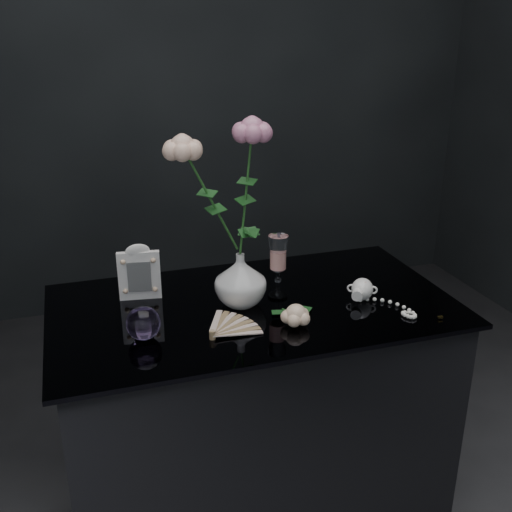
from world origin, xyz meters
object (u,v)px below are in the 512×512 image
object	(u,v)px
vase	(240,280)
picture_frame	(139,272)
wine_glass	(278,267)
pearl_jar	(362,288)
loose_rose	(296,315)
paperweight	(143,323)

from	to	relation	value
vase	picture_frame	bearing A→B (deg)	154.59
wine_glass	pearl_jar	xyz separation A→B (m)	(0.21, -0.08, -0.06)
wine_glass	pearl_jar	size ratio (longest dim) A/B	0.83
vase	picture_frame	xyz separation A→B (m)	(-0.24, 0.12, 0.01)
loose_rose	wine_glass	bearing A→B (deg)	65.14
vase	paperweight	size ratio (longest dim) A/B	1.76
wine_glass	picture_frame	bearing A→B (deg)	163.97
picture_frame	pearl_jar	size ratio (longest dim) A/B	0.74
picture_frame	loose_rose	distance (m)	0.44
wine_glass	loose_rose	xyz separation A→B (m)	(-0.01, -0.17, -0.06)
vase	paperweight	distance (m)	0.29
pearl_jar	paperweight	bearing A→B (deg)	-145.99
paperweight	pearl_jar	size ratio (longest dim) A/B	0.38
wine_glass	loose_rose	distance (m)	0.18
vase	pearl_jar	bearing A→B (deg)	-11.43
paperweight	pearl_jar	bearing A→B (deg)	4.10
loose_rose	picture_frame	bearing A→B (deg)	121.16
picture_frame	vase	bearing A→B (deg)	-16.76
wine_glass	paperweight	distance (m)	0.40
vase	wine_glass	world-z (taller)	wine_glass
vase	wine_glass	size ratio (longest dim) A/B	0.81
paperweight	loose_rose	bearing A→B (deg)	-7.09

